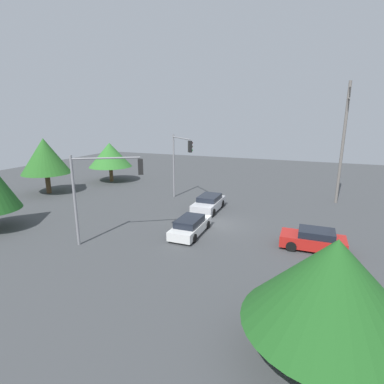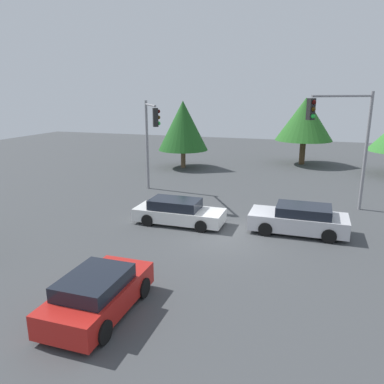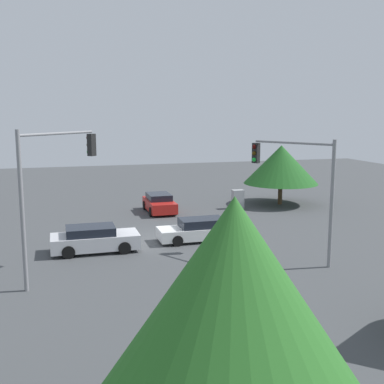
{
  "view_description": "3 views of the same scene",
  "coord_description": "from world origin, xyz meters",
  "px_view_note": "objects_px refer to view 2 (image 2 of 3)",
  "views": [
    {
      "loc": [
        -22.08,
        -6.66,
        8.49
      ],
      "look_at": [
        -0.56,
        1.91,
        2.63
      ],
      "focal_mm": 28.0,
      "sensor_mm": 36.0,
      "label": 1
    },
    {
      "loc": [
        3.69,
        -16.12,
        6.58
      ],
      "look_at": [
        -1.85,
        0.7,
        1.89
      ],
      "focal_mm": 35.0,
      "sensor_mm": 36.0,
      "label": 2
    },
    {
      "loc": [
        5.05,
        27.05,
        7.37
      ],
      "look_at": [
        -2.75,
        -0.31,
        2.62
      ],
      "focal_mm": 45.0,
      "sensor_mm": 36.0,
      "label": 3
    }
  ],
  "objects_px": {
    "sedan_red": "(98,294)",
    "sedan_white": "(178,212)",
    "traffic_signal_main": "(150,131)",
    "traffic_signal_cross": "(346,131)",
    "sedan_silver": "(299,219)"
  },
  "relations": [
    {
      "from": "sedan_silver",
      "to": "traffic_signal_main",
      "type": "height_order",
      "value": "traffic_signal_main"
    },
    {
      "from": "sedan_red",
      "to": "traffic_signal_cross",
      "type": "bearing_deg",
      "value": 59.87
    },
    {
      "from": "sedan_white",
      "to": "traffic_signal_cross",
      "type": "xyz_separation_m",
      "value": [
        7.98,
        4.38,
        3.99
      ]
    },
    {
      "from": "sedan_white",
      "to": "sedan_silver",
      "type": "relative_size",
      "value": 1.0
    },
    {
      "from": "sedan_red",
      "to": "traffic_signal_main",
      "type": "xyz_separation_m",
      "value": [
        -4.17,
        13.28,
        3.57
      ]
    },
    {
      "from": "sedan_silver",
      "to": "traffic_signal_cross",
      "type": "relative_size",
      "value": 0.69
    },
    {
      "from": "sedan_white",
      "to": "traffic_signal_cross",
      "type": "distance_m",
      "value": 9.94
    },
    {
      "from": "sedan_white",
      "to": "traffic_signal_main",
      "type": "relative_size",
      "value": 0.75
    },
    {
      "from": "sedan_silver",
      "to": "traffic_signal_cross",
      "type": "distance_m",
      "value": 5.81
    },
    {
      "from": "sedan_red",
      "to": "traffic_signal_main",
      "type": "bearing_deg",
      "value": 107.43
    },
    {
      "from": "traffic_signal_main",
      "to": "traffic_signal_cross",
      "type": "relative_size",
      "value": 0.91
    },
    {
      "from": "sedan_white",
      "to": "sedan_silver",
      "type": "height_order",
      "value": "sedan_silver"
    },
    {
      "from": "sedan_red",
      "to": "sedan_silver",
      "type": "relative_size",
      "value": 0.88
    },
    {
      "from": "traffic_signal_cross",
      "to": "traffic_signal_main",
      "type": "bearing_deg",
      "value": -47.35
    },
    {
      "from": "sedan_red",
      "to": "sedan_white",
      "type": "distance_m",
      "value": 8.49
    }
  ]
}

